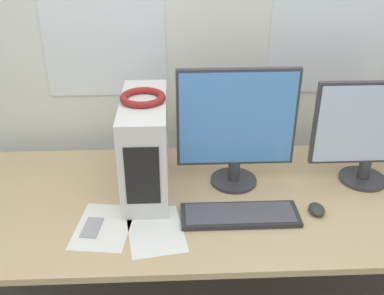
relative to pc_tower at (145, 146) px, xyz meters
name	(u,v)px	position (x,y,z in m)	size (l,w,h in m)	color
wall_back	(218,22)	(0.35, 0.49, 0.41)	(8.00, 0.07, 2.70)	silver
desk	(226,204)	(0.35, -0.10, -0.25)	(2.40, 0.92, 0.73)	tan
pc_tower	(145,146)	(0.00, 0.00, 0.00)	(0.19, 0.50, 0.42)	silver
headphones	(143,97)	(0.00, 0.00, 0.22)	(0.19, 0.19, 0.03)	maroon
monitor_main	(236,126)	(0.39, 0.02, 0.08)	(0.52, 0.21, 0.54)	#333338
monitor_right_near	(373,131)	(0.99, 0.01, 0.05)	(0.53, 0.21, 0.48)	#333338
keyboard	(240,215)	(0.38, -0.24, -0.20)	(0.48, 0.16, 0.02)	#28282D
mouse	(317,209)	(0.70, -0.23, -0.19)	(0.07, 0.09, 0.03)	#2D2D2D
cell_phone	(92,228)	(-0.21, -0.29, -0.20)	(0.08, 0.13, 0.01)	#99999E
paper_sheet_left	(104,227)	(-0.16, -0.28, -0.21)	(0.25, 0.32, 0.00)	white
paper_sheet_front	(156,231)	(0.04, -0.32, -0.21)	(0.26, 0.33, 0.00)	white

